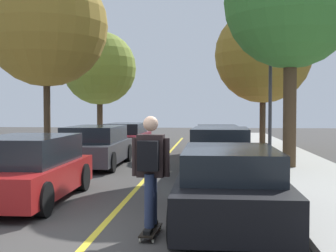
# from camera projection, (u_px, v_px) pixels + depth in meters

# --- Properties ---
(ground) EXTENTS (80.00, 80.00, 0.00)m
(ground) POSITION_uv_depth(u_px,v_px,m) (92.00, 238.00, 6.76)
(ground) COLOR #3D3A38
(center_line) EXTENTS (0.12, 39.20, 0.01)m
(center_line) POSITION_uv_depth(u_px,v_px,m) (135.00, 190.00, 10.75)
(center_line) COLOR gold
(center_line) RESTS_ON ground
(parked_car_left_nearest) EXTENTS (2.00, 4.05, 1.36)m
(parked_car_left_nearest) POSITION_uv_depth(u_px,v_px,m) (25.00, 169.00, 9.50)
(parked_car_left_nearest) COLOR maroon
(parked_car_left_nearest) RESTS_ON ground
(parked_car_left_near) EXTENTS (1.99, 4.33, 1.35)m
(parked_car_left_near) POSITION_uv_depth(u_px,v_px,m) (95.00, 146.00, 15.29)
(parked_car_left_near) COLOR #38383D
(parked_car_left_near) RESTS_ON ground
(parked_car_left_far) EXTENTS (1.93, 4.57, 1.27)m
(parked_car_left_far) POSITION_uv_depth(u_px,v_px,m) (126.00, 137.00, 20.97)
(parked_car_left_far) COLOR maroon
(parked_car_left_far) RESTS_ON ground
(parked_car_right_nearest) EXTENTS (1.84, 4.07, 1.28)m
(parked_car_right_nearest) POSITION_uv_depth(u_px,v_px,m) (230.00, 186.00, 7.58)
(parked_car_right_nearest) COLOR black
(parked_car_right_nearest) RESTS_ON ground
(parked_car_right_near) EXTENTS (2.09, 4.39, 1.37)m
(parked_car_right_near) POSITION_uv_depth(u_px,v_px,m) (220.00, 151.00, 13.68)
(parked_car_right_near) COLOR #38383D
(parked_car_right_near) RESTS_ON ground
(parked_car_right_far) EXTENTS (2.04, 4.35, 1.25)m
(parked_car_right_far) POSITION_uv_depth(u_px,v_px,m) (217.00, 140.00, 19.12)
(parked_car_right_far) COLOR maroon
(parked_car_right_far) RESTS_ON ground
(street_tree_left_nearest) EXTENTS (4.52, 4.52, 7.14)m
(street_tree_left_nearest) POSITION_uv_depth(u_px,v_px,m) (46.00, 25.00, 16.65)
(street_tree_left_nearest) COLOR #3D2D1E
(street_tree_left_nearest) RESTS_ON sidewalk_left
(street_tree_left_near) EXTENTS (4.01, 4.01, 6.04)m
(street_tree_left_near) POSITION_uv_depth(u_px,v_px,m) (100.00, 68.00, 24.82)
(street_tree_left_near) COLOR #3D2D1E
(street_tree_left_near) RESTS_ON sidewalk_left
(street_tree_right_nearest) EXTENTS (4.09, 4.09, 7.13)m
(street_tree_right_nearest) POSITION_uv_depth(u_px,v_px,m) (291.00, 3.00, 13.86)
(street_tree_right_nearest) COLOR #4C3823
(street_tree_right_nearest) RESTS_ON sidewalk_right
(street_tree_right_near) EXTENTS (4.45, 4.45, 6.52)m
(street_tree_right_near) POSITION_uv_depth(u_px,v_px,m) (263.00, 55.00, 20.90)
(street_tree_right_near) COLOR #3D2D1E
(street_tree_right_near) RESTS_ON sidewalk_right
(streetlamp) EXTENTS (0.36, 0.24, 6.12)m
(streetlamp) POSITION_uv_depth(u_px,v_px,m) (270.00, 60.00, 15.52)
(streetlamp) COLOR #38383D
(streetlamp) RESTS_ON sidewalk_right
(skateboard) EXTENTS (0.27, 0.85, 0.10)m
(skateboard) POSITION_uv_depth(u_px,v_px,m) (151.00, 230.00, 6.88)
(skateboard) COLOR black
(skateboard) RESTS_ON ground
(skateboarder) EXTENTS (0.58, 0.70, 1.72)m
(skateboarder) POSITION_uv_depth(u_px,v_px,m) (150.00, 166.00, 6.81)
(skateboarder) COLOR black
(skateboarder) RESTS_ON skateboard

